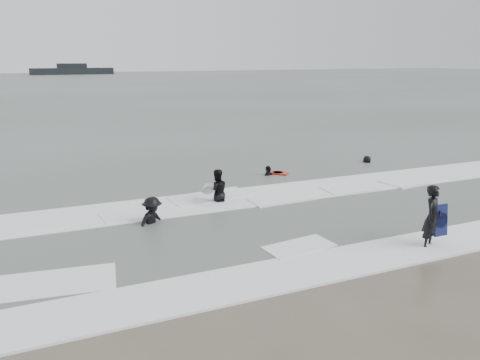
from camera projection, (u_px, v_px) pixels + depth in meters
name	position (u px, v px, depth m)	size (l,w,h in m)	color
ground	(307.00, 260.00, 13.21)	(320.00, 320.00, 0.00)	brown
sea	(83.00, 87.00, 84.71)	(320.00, 320.00, 0.00)	#47544C
surfer_centre	(429.00, 247.00, 14.06)	(0.71, 0.47, 1.95)	black
surfer_wading	(217.00, 202.00, 18.36)	(0.92, 0.72, 1.89)	black
surfer_breaker	(153.00, 225.00, 15.93)	(1.19, 0.68, 1.84)	black
surfer_right_near	(268.00, 176.00, 22.40)	(0.97, 0.40, 1.65)	black
surfer_right_far	(367.00, 163.00, 25.03)	(0.76, 0.49, 1.55)	black
surf_foam	(254.00, 218.00, 16.51)	(30.03, 9.06, 0.09)	white
bodyboards	(295.00, 191.00, 18.19)	(5.80, 10.29, 1.25)	#0D143F
vessel_horizon	(72.00, 70.00, 140.87)	(23.86, 4.26, 3.24)	black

